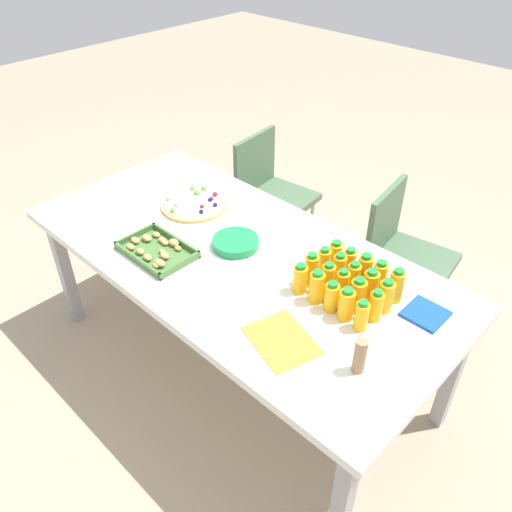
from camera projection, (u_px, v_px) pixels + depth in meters
ground_plane at (239, 363)px, 2.74m from camera, size 12.00×12.00×0.00m
party_table at (236, 264)px, 2.34m from camera, size 2.02×0.97×0.73m
chair_near_left at (401, 250)px, 2.72m from camera, size 0.45×0.45×0.83m
chair_near_right at (270, 189)px, 3.23m from camera, size 0.44×0.44×0.83m
juice_bottle_0 at (396, 286)px, 2.01m from camera, size 0.06×0.06×0.15m
juice_bottle_1 at (380, 277)px, 2.06m from camera, size 0.06×0.06×0.14m
juice_bottle_2 at (365, 270)px, 2.09m from camera, size 0.06×0.06×0.15m
juice_bottle_3 at (349, 263)px, 2.14m from camera, size 0.06×0.06×0.14m
juice_bottle_4 at (335, 255)px, 2.18m from camera, size 0.06×0.06×0.13m
juice_bottle_5 at (386, 296)px, 1.97m from camera, size 0.06×0.06×0.14m
juice_bottle_6 at (370, 286)px, 2.01m from camera, size 0.06×0.06×0.15m
juice_bottle_7 at (353, 277)px, 2.06m from camera, size 0.05×0.05×0.14m
juice_bottle_8 at (339, 270)px, 2.09m from camera, size 0.05×0.05×0.15m
juice_bottle_9 at (324, 262)px, 2.14m from camera, size 0.05×0.05×0.14m
juice_bottle_10 at (376, 306)px, 1.93m from camera, size 0.05×0.05×0.14m
juice_bottle_11 at (358, 295)px, 1.97m from camera, size 0.06×0.06×0.15m
juice_bottle_12 at (342, 286)px, 2.01m from camera, size 0.05×0.05×0.15m
juice_bottle_13 at (328, 279)px, 2.05m from camera, size 0.05×0.05×0.14m
juice_bottle_14 at (311, 270)px, 2.09m from camera, size 0.06×0.06×0.15m
juice_bottle_15 at (362, 316)px, 1.89m from camera, size 0.05×0.05×0.13m
juice_bottle_16 at (346, 305)px, 1.93m from camera, size 0.06×0.06×0.14m
juice_bottle_17 at (332, 297)px, 1.97m from camera, size 0.06×0.06×0.13m
juice_bottle_18 at (316, 287)px, 2.01m from camera, size 0.06×0.06×0.15m
juice_bottle_19 at (300, 279)px, 2.06m from camera, size 0.06×0.06×0.13m
fruit_pizza at (195, 204)px, 2.61m from camera, size 0.33×0.33×0.05m
snack_tray at (156, 250)px, 2.30m from camera, size 0.33×0.23×0.04m
plate_stack at (236, 243)px, 2.33m from camera, size 0.21×0.21×0.04m
napkin_stack at (425, 314)px, 1.98m from camera, size 0.15×0.15×0.01m
cardboard_tube at (360, 356)px, 1.72m from camera, size 0.04×0.04×0.14m
paper_folder at (282, 340)px, 1.87m from camera, size 0.31×0.27×0.01m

